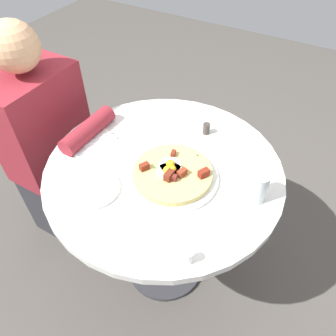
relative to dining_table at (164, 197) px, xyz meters
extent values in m
plane|color=#4C4742|center=(0.00, 0.00, -0.56)|extent=(6.00, 6.00, 0.00)
cylinder|color=silver|center=(0.00, 0.00, 0.16)|extent=(0.86, 0.86, 0.03)
cylinder|color=#333338|center=(0.00, 0.00, -0.21)|extent=(0.10, 0.10, 0.71)
cylinder|color=#333338|center=(0.00, 0.00, -0.55)|extent=(0.38, 0.38, 0.02)
cube|color=#2D2D33|center=(0.00, 0.62, -0.34)|extent=(0.32, 0.28, 0.45)
cube|color=maroon|center=(0.00, 0.62, 0.13)|extent=(0.38, 0.22, 0.48)
sphere|color=tan|center=(0.00, 0.62, 0.48)|extent=(0.19, 0.19, 0.19)
cylinder|color=maroon|center=(0.00, 0.34, 0.21)|extent=(0.26, 0.07, 0.07)
cylinder|color=white|center=(-0.03, -0.05, 0.18)|extent=(0.32, 0.32, 0.01)
cylinder|color=tan|center=(-0.03, -0.05, 0.20)|extent=(0.27, 0.27, 0.02)
cylinder|color=white|center=(-0.04, -0.04, 0.21)|extent=(0.07, 0.07, 0.01)
sphere|color=yellow|center=(-0.04, -0.04, 0.22)|extent=(0.03, 0.03, 0.03)
cylinder|color=white|center=(-0.03, -0.05, 0.21)|extent=(0.07, 0.07, 0.01)
sphere|color=yellow|center=(-0.03, -0.05, 0.22)|extent=(0.03, 0.03, 0.03)
cylinder|color=white|center=(-0.01, -0.04, 0.21)|extent=(0.08, 0.08, 0.01)
sphere|color=yellow|center=(-0.01, -0.04, 0.22)|extent=(0.03, 0.03, 0.03)
cube|color=maroon|center=(0.04, -0.02, 0.22)|extent=(0.03, 0.02, 0.02)
cube|color=maroon|center=(-0.07, -0.07, 0.22)|extent=(0.02, 0.03, 0.02)
cube|color=maroon|center=(-0.03, -0.09, 0.22)|extent=(0.04, 0.03, 0.02)
cube|color=maroon|center=(0.00, -0.15, 0.22)|extent=(0.04, 0.04, 0.03)
cube|color=maroon|center=(-0.07, -0.06, 0.22)|extent=(0.04, 0.02, 0.03)
cube|color=maroon|center=(-0.07, 0.03, 0.22)|extent=(0.04, 0.03, 0.02)
cube|color=#387F2D|center=(-0.05, -0.04, 0.21)|extent=(0.01, 0.01, 0.00)
cube|color=#387F2D|center=(0.08, -0.09, 0.21)|extent=(0.01, 0.01, 0.00)
cube|color=#387F2D|center=(-0.05, 0.01, 0.21)|extent=(0.01, 0.01, 0.00)
cube|color=#387F2D|center=(-0.06, -0.04, 0.21)|extent=(0.01, 0.01, 0.00)
cylinder|color=silver|center=(-0.21, 0.15, 0.18)|extent=(0.18, 0.18, 0.01)
cube|color=white|center=(-0.03, 0.29, 0.18)|extent=(0.21, 0.20, 0.00)
cube|color=silver|center=(-0.03, 0.31, 0.18)|extent=(0.17, 0.08, 0.00)
cube|color=silver|center=(-0.04, 0.27, 0.18)|extent=(0.17, 0.08, 0.00)
cylinder|color=silver|center=(0.02, -0.33, 0.23)|extent=(0.07, 0.07, 0.11)
cylinder|color=white|center=(-0.29, -0.24, 0.20)|extent=(0.03, 0.03, 0.05)
cylinder|color=#3F3833|center=(0.24, -0.05, 0.20)|extent=(0.03, 0.03, 0.05)
camera|label=1|loc=(-0.69, -0.41, 1.00)|focal=34.37mm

